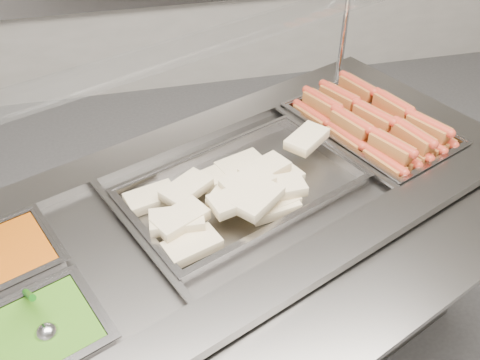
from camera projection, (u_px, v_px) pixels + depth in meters
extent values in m
cube|color=slate|center=(229.00, 291.00, 1.81)|extent=(1.86, 1.33, 0.83)
cube|color=gray|center=(304.00, 266.00, 1.33)|extent=(1.70, 0.82, 0.03)
cube|color=gray|center=(168.00, 141.00, 1.74)|extent=(1.70, 0.82, 0.03)
cube|color=gray|center=(417.00, 105.00, 1.91)|extent=(0.33, 0.55, 0.03)
cube|color=black|center=(227.00, 223.00, 1.60)|extent=(1.63, 1.11, 0.02)
cube|color=gray|center=(331.00, 144.00, 1.72)|extent=(0.23, 0.51, 0.01)
cube|color=gray|center=(137.00, 235.00, 1.40)|extent=(0.23, 0.51, 0.01)
cube|color=gray|center=(347.00, 317.00, 1.25)|extent=(1.67, 0.89, 0.02)
cylinder|color=silver|center=(345.00, 23.00, 1.92)|extent=(0.02, 0.02, 0.42)
cube|color=silver|center=(182.00, 49.00, 1.42)|extent=(1.56, 0.87, 0.08)
cube|color=#2B6A10|center=(35.00, 344.00, 1.18)|extent=(0.33, 0.30, 0.08)
cube|color=#95531F|center=(384.00, 165.00, 1.65)|extent=(0.10, 0.15, 0.05)
cylinder|color=red|center=(385.00, 160.00, 1.64)|extent=(0.09, 0.16, 0.03)
cube|color=#95531F|center=(345.00, 140.00, 1.76)|extent=(0.10, 0.15, 0.05)
cylinder|color=red|center=(346.00, 135.00, 1.74)|extent=(0.08, 0.16, 0.03)
cube|color=#95531F|center=(311.00, 118.00, 1.86)|extent=(0.10, 0.15, 0.05)
cylinder|color=red|center=(312.00, 113.00, 1.85)|extent=(0.09, 0.16, 0.03)
cube|color=#95531F|center=(397.00, 158.00, 1.68)|extent=(0.10, 0.15, 0.05)
cylinder|color=red|center=(398.00, 153.00, 1.66)|extent=(0.09, 0.16, 0.03)
cube|color=#95531F|center=(358.00, 134.00, 1.78)|extent=(0.10, 0.15, 0.05)
cylinder|color=red|center=(359.00, 129.00, 1.77)|extent=(0.09, 0.16, 0.03)
cube|color=#95531F|center=(324.00, 113.00, 1.89)|extent=(0.11, 0.15, 0.05)
cylinder|color=red|center=(324.00, 107.00, 1.87)|extent=(0.09, 0.15, 0.03)
cube|color=#95531F|center=(409.00, 151.00, 1.70)|extent=(0.10, 0.15, 0.05)
cylinder|color=red|center=(411.00, 146.00, 1.69)|extent=(0.08, 0.16, 0.03)
cube|color=#95531F|center=(371.00, 128.00, 1.81)|extent=(0.11, 0.15, 0.05)
cylinder|color=red|center=(372.00, 123.00, 1.80)|extent=(0.09, 0.15, 0.03)
cube|color=#95531F|center=(336.00, 107.00, 1.91)|extent=(0.11, 0.15, 0.05)
cylinder|color=red|center=(337.00, 102.00, 1.90)|extent=(0.09, 0.16, 0.03)
cube|color=#95531F|center=(422.00, 145.00, 1.73)|extent=(0.10, 0.15, 0.05)
cylinder|color=red|center=(423.00, 140.00, 1.72)|extent=(0.09, 0.16, 0.03)
cube|color=#95531F|center=(383.00, 123.00, 1.84)|extent=(0.10, 0.15, 0.05)
cylinder|color=red|center=(384.00, 117.00, 1.82)|extent=(0.08, 0.16, 0.03)
cube|color=#95531F|center=(348.00, 102.00, 1.94)|extent=(0.10, 0.15, 0.05)
cylinder|color=red|center=(349.00, 97.00, 1.93)|extent=(0.09, 0.16, 0.03)
cube|color=#95531F|center=(433.00, 139.00, 1.76)|extent=(0.10, 0.15, 0.05)
cylinder|color=red|center=(435.00, 134.00, 1.75)|extent=(0.08, 0.16, 0.03)
cube|color=#95531F|center=(391.00, 148.00, 1.64)|extent=(0.11, 0.15, 0.05)
cylinder|color=red|center=(392.00, 142.00, 1.62)|extent=(0.10, 0.15, 0.03)
cube|color=#95531F|center=(351.00, 125.00, 1.74)|extent=(0.10, 0.15, 0.05)
cylinder|color=red|center=(352.00, 119.00, 1.72)|extent=(0.09, 0.16, 0.03)
cube|color=#95531F|center=(322.00, 104.00, 1.83)|extent=(0.11, 0.15, 0.05)
cylinder|color=red|center=(323.00, 99.00, 1.82)|extent=(0.09, 0.15, 0.03)
cube|color=#95531F|center=(413.00, 137.00, 1.68)|extent=(0.09, 0.15, 0.05)
cylinder|color=red|center=(414.00, 132.00, 1.67)|extent=(0.08, 0.16, 0.03)
cube|color=#95531F|center=(373.00, 118.00, 1.77)|extent=(0.11, 0.15, 0.05)
cylinder|color=red|center=(374.00, 112.00, 1.75)|extent=(0.10, 0.15, 0.03)
cube|color=#95531F|center=(339.00, 97.00, 1.87)|extent=(0.11, 0.15, 0.05)
cylinder|color=red|center=(340.00, 92.00, 1.86)|extent=(0.10, 0.15, 0.03)
cube|color=#95531F|center=(428.00, 128.00, 1.72)|extent=(0.11, 0.15, 0.05)
cylinder|color=red|center=(429.00, 123.00, 1.71)|extent=(0.10, 0.15, 0.03)
cube|color=#95531F|center=(393.00, 107.00, 1.82)|extent=(0.10, 0.15, 0.05)
cylinder|color=red|center=(394.00, 101.00, 1.81)|extent=(0.08, 0.16, 0.03)
cube|color=#95531F|center=(357.00, 88.00, 1.92)|extent=(0.10, 0.15, 0.05)
cylinder|color=red|center=(358.00, 83.00, 1.91)|extent=(0.09, 0.16, 0.03)
cube|color=beige|center=(245.00, 188.00, 1.56)|extent=(0.16, 0.16, 0.03)
cube|color=beige|center=(220.00, 176.00, 1.60)|extent=(0.16, 0.13, 0.03)
cube|color=beige|center=(241.00, 165.00, 1.63)|extent=(0.16, 0.12, 0.03)
cube|color=beige|center=(273.00, 207.00, 1.49)|extent=(0.16, 0.11, 0.03)
cube|color=beige|center=(273.00, 202.00, 1.50)|extent=(0.16, 0.12, 0.03)
cube|color=beige|center=(151.00, 198.00, 1.52)|extent=(0.16, 0.12, 0.03)
cube|color=beige|center=(278.00, 180.00, 1.58)|extent=(0.16, 0.13, 0.03)
cube|color=beige|center=(192.00, 246.00, 1.37)|extent=(0.16, 0.13, 0.03)
cube|color=beige|center=(265.00, 170.00, 1.57)|extent=(0.16, 0.14, 0.03)
cube|color=beige|center=(180.00, 218.00, 1.41)|extent=(0.16, 0.14, 0.03)
cube|color=beige|center=(177.00, 220.00, 1.41)|extent=(0.15, 0.09, 0.03)
cube|color=beige|center=(280.00, 188.00, 1.50)|extent=(0.15, 0.09, 0.03)
cube|color=beige|center=(186.00, 189.00, 1.50)|extent=(0.16, 0.15, 0.03)
cube|color=beige|center=(230.00, 192.00, 1.49)|extent=(0.15, 0.16, 0.03)
cube|color=beige|center=(307.00, 139.00, 1.64)|extent=(0.16, 0.15, 0.03)
cube|color=beige|center=(248.00, 183.00, 1.48)|extent=(0.16, 0.13, 0.03)
cube|color=beige|center=(236.00, 200.00, 1.43)|extent=(0.16, 0.12, 0.03)
cube|color=beige|center=(258.00, 199.00, 1.43)|extent=(0.16, 0.15, 0.03)
sphere|color=silver|center=(47.00, 334.00, 1.16)|extent=(0.05, 0.05, 0.05)
cylinder|color=#176B13|center=(29.00, 295.00, 1.17)|extent=(0.06, 0.12, 0.11)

